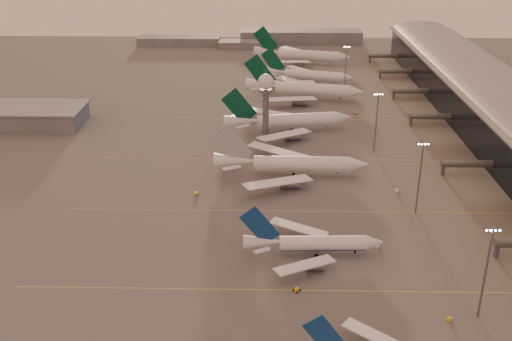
{
  "coord_description": "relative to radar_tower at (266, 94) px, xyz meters",
  "views": [
    {
      "loc": [
        6.16,
        -121.35,
        91.59
      ],
      "look_at": [
        2.09,
        66.53,
        9.51
      ],
      "focal_mm": 42.0,
      "sensor_mm": 36.0,
      "label": 1
    }
  ],
  "objects": [
    {
      "name": "greentail_b",
      "position": [
        19.82,
        62.88,
        -16.92
      ],
      "size": [
        62.35,
        49.92,
        22.83
      ],
      "color": "white",
      "rests_on": "ground"
    },
    {
      "name": "narrowbody_mid",
      "position": [
        14.27,
        -92.49,
        -17.69
      ],
      "size": [
        41.19,
        32.86,
        16.09
      ],
      "color": "white",
      "rests_on": "ground"
    },
    {
      "name": "gsv_tug_mid",
      "position": [
        8.97,
        -110.54,
        -20.45
      ],
      "size": [
        3.9,
        3.81,
        0.97
      ],
      "color": "yellow",
      "rests_on": "ground"
    },
    {
      "name": "gsv_catering_a",
      "position": [
        45.67,
        -121.99,
        -19.01
      ],
      "size": [
        5.13,
        3.28,
        3.89
      ],
      "color": "yellow",
      "rests_on": "ground"
    },
    {
      "name": "mast_a",
      "position": [
        53.0,
        -120.0,
        -7.21
      ],
      "size": [
        3.6,
        0.56,
        25.0
      ],
      "color": "#5B5D63",
      "rests_on": "ground"
    },
    {
      "name": "radar_tower",
      "position": [
        0.0,
        0.0,
        0.0
      ],
      "size": [
        6.4,
        6.4,
        31.1
      ],
      "color": "#5B5D63",
      "rests_on": "ground"
    },
    {
      "name": "ground",
      "position": [
        -5.0,
        -120.0,
        -20.95
      ],
      "size": [
        700.0,
        700.0,
        0.0
      ],
      "primitive_type": "plane",
      "color": "#555252",
      "rests_on": "ground"
    },
    {
      "name": "gsv_truck_b",
      "position": [
        34.08,
        -88.54,
        -19.76
      ],
      "size": [
        6.14,
        3.81,
        2.34
      ],
      "color": "white",
      "rests_on": "ground"
    },
    {
      "name": "greentail_c",
      "position": [
        23.19,
        95.12,
        -17.52
      ],
      "size": [
        52.44,
        41.83,
        19.42
      ],
      "color": "white",
      "rests_on": "ground"
    },
    {
      "name": "mast_d",
      "position": [
        43.0,
        80.0,
        -7.21
      ],
      "size": [
        3.6,
        0.56,
        25.0
      ],
      "color": "#5B5D63",
      "rests_on": "ground"
    },
    {
      "name": "greentail_d",
      "position": [
        22.46,
        142.52,
        -16.88
      ],
      "size": [
        62.45,
        49.88,
        23.02
      ],
      "color": "white",
      "rests_on": "ground"
    },
    {
      "name": "greentail_a",
      "position": [
        10.36,
        12.56,
        -17.17
      ],
      "size": [
        58.45,
        46.81,
        21.39
      ],
      "color": "white",
      "rests_on": "ground"
    },
    {
      "name": "widebody_white",
      "position": [
        9.89,
        -36.23,
        -17.4
      ],
      "size": [
        58.19,
        46.61,
        20.46
      ],
      "color": "white",
      "rests_on": "ground"
    },
    {
      "name": "gsv_catering_b",
      "position": [
        46.98,
        -49.89,
        -18.68
      ],
      "size": [
        5.99,
        3.79,
        4.55
      ],
      "color": "white",
      "rests_on": "ground"
    },
    {
      "name": "mast_b",
      "position": [
        50.0,
        -65.0,
        -7.21
      ],
      "size": [
        3.6,
        0.56,
        25.0
      ],
      "color": "#5B5D63",
      "rests_on": "ground"
    },
    {
      "name": "distant_horizon",
      "position": [
        -2.38,
        205.14,
        -17.06
      ],
      "size": [
        165.0,
        37.5,
        9.0
      ],
      "color": "slate",
      "rests_on": "ground"
    },
    {
      "name": "mast_c",
      "position": [
        45.0,
        -10.0,
        -7.21
      ],
      "size": [
        3.6,
        0.56,
        25.0
      ],
      "color": "#5B5D63",
      "rests_on": "ground"
    },
    {
      "name": "gsv_truck_d",
      "position": [
        -14.72,
        9.61,
        -19.67
      ],
      "size": [
        4.17,
        6.58,
        2.5
      ],
      "color": "yellow",
      "rests_on": "ground"
    },
    {
      "name": "gsv_truck_c",
      "position": [
        -23.35,
        -53.36,
        -19.7
      ],
      "size": [
        6.33,
        4.89,
        2.44
      ],
      "color": "yellow",
      "rests_on": "ground"
    },
    {
      "name": "gsv_tug_far",
      "position": [
        4.52,
        -19.68,
        -20.44
      ],
      "size": [
        4.01,
        3.75,
        0.99
      ],
      "color": "white",
      "rests_on": "ground"
    },
    {
      "name": "gsv_tug_hangar",
      "position": [
        43.61,
        37.72,
        -20.48
      ],
      "size": [
        3.27,
        2.05,
        0.91
      ],
      "color": "yellow",
      "rests_on": "ground"
    },
    {
      "name": "taxiway_markings",
      "position": [
        25.0,
        -64.0,
        -20.94
      ],
      "size": [
        180.0,
        185.25,
        0.02
      ],
      "color": "#D3C84A",
      "rests_on": "ground"
    }
  ]
}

